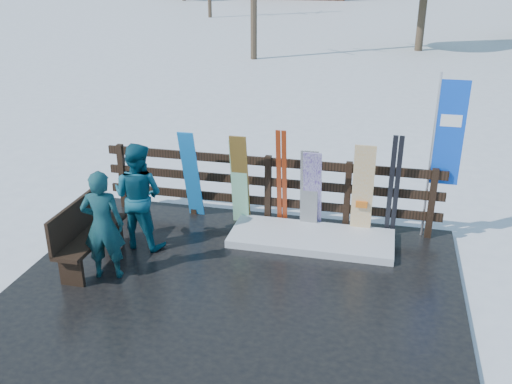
% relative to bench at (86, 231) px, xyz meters
% --- Properties ---
extents(ground, '(700.00, 700.00, 0.00)m').
position_rel_bench_xyz_m(ground, '(2.23, -0.22, -0.60)').
color(ground, white).
rests_on(ground, ground).
extents(deck, '(6.00, 5.00, 0.08)m').
position_rel_bench_xyz_m(deck, '(2.23, -0.22, -0.56)').
color(deck, black).
rests_on(deck, ground).
extents(fence, '(5.60, 0.10, 1.15)m').
position_rel_bench_xyz_m(fence, '(2.23, 1.98, 0.14)').
color(fence, black).
rests_on(fence, deck).
extents(snow_patch, '(2.52, 1.00, 0.12)m').
position_rel_bench_xyz_m(snow_patch, '(3.05, 1.38, -0.46)').
color(snow_patch, white).
rests_on(snow_patch, deck).
extents(bench, '(0.41, 1.50, 0.97)m').
position_rel_bench_xyz_m(bench, '(0.00, 0.00, 0.00)').
color(bench, black).
rests_on(bench, deck).
extents(snowboard_0, '(0.26, 0.44, 1.58)m').
position_rel_bench_xyz_m(snowboard_0, '(0.98, 1.76, 0.28)').
color(snowboard_0, '#187ED8').
rests_on(snowboard_0, deck).
extents(snowboard_1, '(0.27, 0.24, 1.48)m').
position_rel_bench_xyz_m(snowboard_1, '(1.80, 1.76, 0.22)').
color(snowboard_1, white).
rests_on(snowboard_1, deck).
extents(snowboard_2, '(0.27, 0.33, 1.56)m').
position_rel_bench_xyz_m(snowboard_2, '(1.81, 1.76, 0.27)').
color(snowboard_2, gold).
rests_on(snowboard_2, deck).
extents(snowboard_3, '(0.28, 0.40, 1.40)m').
position_rel_bench_xyz_m(snowboard_3, '(2.99, 1.76, 0.18)').
color(snowboard_3, white).
rests_on(snowboard_3, deck).
extents(snowboard_4, '(0.28, 0.21, 1.39)m').
position_rel_bench_xyz_m(snowboard_4, '(2.94, 1.76, 0.18)').
color(snowboard_4, black).
rests_on(snowboard_4, deck).
extents(snowboard_5, '(0.32, 0.21, 1.54)m').
position_rel_bench_xyz_m(snowboard_5, '(3.77, 1.76, 0.26)').
color(snowboard_5, silver).
rests_on(snowboard_5, deck).
extents(ski_pair_a, '(0.16, 0.31, 1.68)m').
position_rel_bench_xyz_m(ski_pair_a, '(2.48, 1.83, 0.33)').
color(ski_pair_a, maroon).
rests_on(ski_pair_a, deck).
extents(ski_pair_b, '(0.17, 0.27, 1.72)m').
position_rel_bench_xyz_m(ski_pair_b, '(4.23, 1.83, 0.34)').
color(ski_pair_b, black).
rests_on(ski_pair_b, deck).
extents(rental_flag, '(0.45, 0.04, 2.60)m').
position_rel_bench_xyz_m(rental_flag, '(4.90, 2.03, 1.09)').
color(rental_flag, silver).
rests_on(rental_flag, deck).
extents(person_front, '(0.64, 0.49, 1.56)m').
position_rel_bench_xyz_m(person_front, '(0.43, -0.26, 0.27)').
color(person_front, '#175A4F').
rests_on(person_front, deck).
extents(person_back, '(0.87, 0.72, 1.64)m').
position_rel_bench_xyz_m(person_back, '(0.52, 0.70, 0.31)').
color(person_back, navy).
rests_on(person_back, deck).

